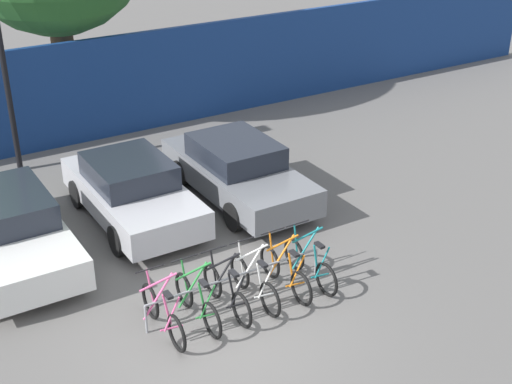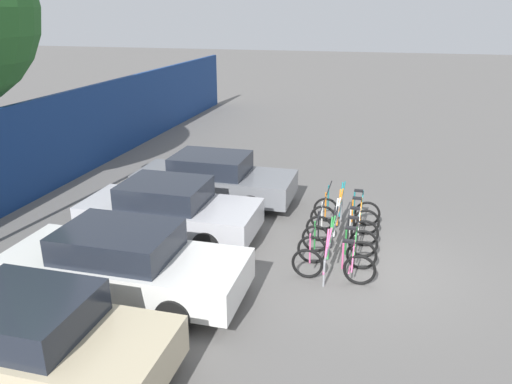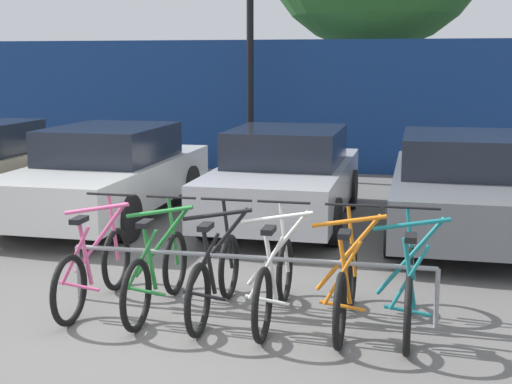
% 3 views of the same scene
% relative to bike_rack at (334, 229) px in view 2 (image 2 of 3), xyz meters
% --- Properties ---
extents(ground_plane, '(120.00, 120.00, 0.00)m').
position_rel_bike_rack_xyz_m(ground_plane, '(-0.71, -0.68, -0.48)').
color(ground_plane, '#605E5B').
extents(bike_rack, '(3.56, 0.04, 0.57)m').
position_rel_bike_rack_xyz_m(bike_rack, '(0.00, 0.00, 0.00)').
color(bike_rack, gray).
rests_on(bike_rack, ground).
extents(bicycle_pink, '(0.68, 1.71, 1.05)m').
position_rel_bike_rack_xyz_m(bicycle_pink, '(-1.51, -0.15, -0.11)').
color(bicycle_pink, black).
rests_on(bicycle_pink, ground).
extents(bicycle_green, '(0.68, 1.71, 1.05)m').
position_rel_bike_rack_xyz_m(bicycle_green, '(-0.86, -0.15, -0.11)').
color(bicycle_green, black).
rests_on(bicycle_green, ground).
extents(bicycle_black, '(0.68, 1.71, 1.05)m').
position_rel_bike_rack_xyz_m(bicycle_black, '(-0.28, -0.15, -0.11)').
color(bicycle_black, black).
rests_on(bicycle_black, ground).
extents(bicycle_white, '(0.68, 1.71, 1.05)m').
position_rel_bike_rack_xyz_m(bicycle_white, '(0.29, -0.15, -0.11)').
color(bicycle_white, black).
rests_on(bicycle_white, ground).
extents(bicycle_orange, '(0.68, 1.71, 1.05)m').
position_rel_bike_rack_xyz_m(bicycle_orange, '(0.96, -0.15, -0.11)').
color(bicycle_orange, black).
rests_on(bicycle_orange, ground).
extents(bicycle_teal, '(0.68, 1.71, 1.05)m').
position_rel_bike_rack_xyz_m(bicycle_teal, '(1.51, -0.15, -0.11)').
color(bicycle_teal, black).
rests_on(bicycle_teal, ground).
extents(car_beige, '(1.91, 4.08, 1.40)m').
position_rel_bike_rack_xyz_m(car_beige, '(-5.51, 3.78, 0.21)').
color(car_beige, '#C1B28E').
rests_on(car_beige, ground).
extents(car_white, '(1.91, 4.59, 1.40)m').
position_rel_bike_rack_xyz_m(car_white, '(-3.05, 3.64, 0.21)').
color(car_white, silver).
rests_on(car_white, ground).
extents(car_silver, '(1.91, 4.21, 1.40)m').
position_rel_bike_rack_xyz_m(car_silver, '(-0.36, 3.92, 0.21)').
color(car_silver, '#B7B7BC').
rests_on(car_silver, ground).
extents(car_grey, '(1.91, 4.46, 1.40)m').
position_rel_bike_rack_xyz_m(car_grey, '(2.14, 3.65, 0.21)').
color(car_grey, slate).
rests_on(car_grey, ground).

